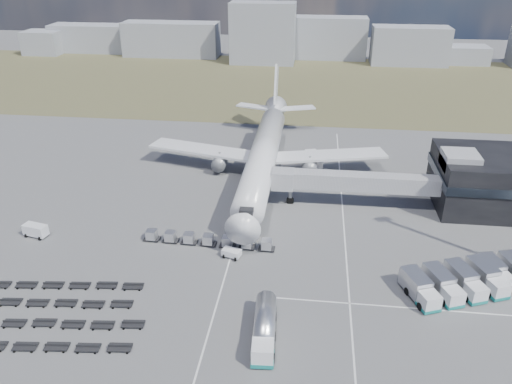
# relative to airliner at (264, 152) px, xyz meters

# --- Properties ---
(ground) EXTENTS (420.00, 420.00, 0.00)m
(ground) POSITION_rel_airliner_xyz_m (0.00, -32.38, -5.29)
(ground) COLOR #565659
(ground) RESTS_ON ground
(grass_strip) EXTENTS (420.00, 90.00, 0.01)m
(grass_strip) POSITION_rel_airliner_xyz_m (0.00, 77.62, -5.29)
(grass_strip) COLOR #4A432C
(grass_strip) RESTS_ON ground
(lane_markings) EXTENTS (47.12, 110.00, 0.01)m
(lane_markings) POSITION_rel_airliner_xyz_m (9.77, -29.38, -5.29)
(lane_markings) COLOR silver
(lane_markings) RESTS_ON ground
(jet_bridge) EXTENTS (30.30, 3.80, 7.05)m
(jet_bridge) POSITION_rel_airliner_xyz_m (15.90, -11.95, -0.24)
(jet_bridge) COLOR #939399
(jet_bridge) RESTS_ON ground
(airliner) EXTENTS (51.59, 64.53, 17.62)m
(airliner) POSITION_rel_airliner_xyz_m (0.00, 0.00, 0.00)
(airliner) COLOR white
(airliner) RESTS_ON ground
(skyline) EXTENTS (301.13, 26.93, 23.50)m
(skyline) POSITION_rel_airliner_xyz_m (5.42, 117.98, 2.38)
(skyline) COLOR #90939D
(skyline) RESTS_ON ground
(fuel_tanker) EXTENTS (3.24, 10.71, 3.42)m
(fuel_tanker) POSITION_rel_airliner_xyz_m (5.12, -48.45, -3.58)
(fuel_tanker) COLOR white
(fuel_tanker) RESTS_ON ground
(pushback_tug) EXTENTS (3.23, 2.37, 1.34)m
(pushback_tug) POSITION_rel_airliner_xyz_m (-1.82, -31.19, -4.62)
(pushback_tug) COLOR white
(pushback_tug) RESTS_ON ground
(utility_van) EXTENTS (4.29, 2.63, 2.16)m
(utility_van) POSITION_rel_airliner_xyz_m (-35.33, -28.95, -4.21)
(utility_van) COLOR white
(utility_van) RESTS_ON ground
(catering_truck) EXTENTS (4.22, 6.70, 2.86)m
(catering_truck) POSITION_rel_airliner_xyz_m (10.27, 5.55, -3.83)
(catering_truck) COLOR white
(catering_truck) RESTS_ON ground
(service_trucks_near) EXTENTS (14.90, 11.52, 2.93)m
(service_trucks_near) POSITION_rel_airliner_xyz_m (30.46, -36.12, -3.70)
(service_trucks_near) COLOR white
(service_trucks_near) RESTS_ON ground
(uld_row) EXTENTS (21.80, 2.41, 1.69)m
(uld_row) POSITION_rel_airliner_xyz_m (-6.14, -28.23, -4.28)
(uld_row) COLOR black
(uld_row) RESTS_ON ground
(baggage_dollies) EXTENTS (27.23, 15.79, 0.69)m
(baggage_dollies) POSITION_rel_airliner_xyz_m (-24.04, -47.71, -4.95)
(baggage_dollies) COLOR black
(baggage_dollies) RESTS_ON ground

